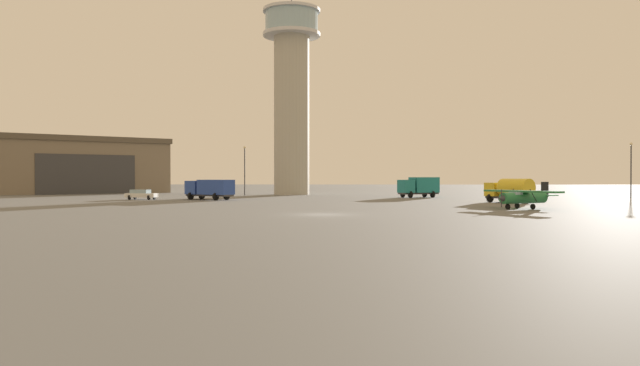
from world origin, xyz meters
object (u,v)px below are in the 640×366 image
truck_box_blue (210,188)px  light_post_west (631,165)px  airplane_green (524,196)px  light_post_east (245,166)px  truck_fuel_tanker_yellow (510,189)px  control_tower (292,89)px  car_white (141,194)px  truck_box_teal (419,186)px

truck_box_blue → light_post_west: (60.70, 10.34, 3.36)m
airplane_green → light_post_east: light_post_east is taller
truck_fuel_tanker_yellow → control_tower: bearing=9.1°
airplane_green → truck_fuel_tanker_yellow: 13.97m
control_tower → airplane_green: size_ratio=4.45×
airplane_green → car_white: airplane_green is taller
car_white → truck_box_blue: bearing=4.8°
truck_fuel_tanker_yellow → airplane_green: bearing=137.1°
truck_fuel_tanker_yellow → light_post_east: light_post_east is taller
airplane_green → truck_box_blue: truck_box_blue is taller
light_post_east → control_tower: bearing=34.6°
truck_box_blue → light_post_east: bearing=-63.6°
light_post_west → airplane_green: bearing=-128.4°
car_white → truck_box_teal: bearing=22.6°
truck_box_teal → car_white: 40.17m
truck_fuel_tanker_yellow → car_white: bearing=47.3°
truck_box_teal → truck_box_blue: bearing=-7.2°
airplane_green → truck_box_teal: (-5.86, 32.03, 0.49)m
car_white → airplane_green: bearing=-17.8°
truck_box_teal → light_post_east: bearing=-44.7°
control_tower → truck_fuel_tanker_yellow: 46.61m
car_white → light_post_west: size_ratio=0.55×
control_tower → truck_box_teal: (20.41, -14.25, -16.73)m
airplane_green → light_post_east: 53.33m
airplane_green → truck_box_blue: 41.41m
truck_box_blue → truck_fuel_tanker_yellow: 38.64m
truck_box_blue → light_post_west: light_post_west is taller
truck_box_teal → light_post_east: size_ratio=0.78×
control_tower → airplane_green: (26.28, -46.28, -17.21)m
control_tower → light_post_east: bearing=-145.4°
control_tower → light_post_east: (-7.44, -5.13, -13.48)m
truck_box_teal → truck_fuel_tanker_yellow: 20.13m
control_tower → car_white: control_tower is taller
truck_box_blue → light_post_east: size_ratio=0.88×
truck_box_blue → car_white: (-9.56, 0.63, -0.83)m
truck_box_teal → light_post_east: light_post_east is taller
airplane_green → light_post_west: (25.43, 32.02, 3.72)m
truck_box_teal → truck_fuel_tanker_yellow: size_ratio=1.04×
car_white → light_post_west: bearing=16.5°
control_tower → light_post_west: control_tower is taller
truck_fuel_tanker_yellow → light_post_west: light_post_west is taller
airplane_green → truck_fuel_tanker_yellow: bearing=-131.5°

